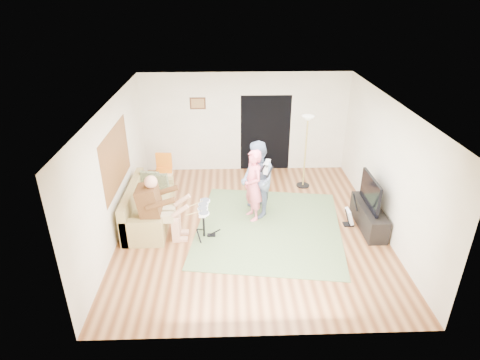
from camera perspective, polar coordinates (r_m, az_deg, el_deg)
The scene contains 19 objects.
floor at distance 8.72m, azimuth 1.63°, elevation -6.58°, with size 6.00×6.00×0.00m, color brown.
walls at distance 8.07m, azimuth 1.75°, elevation 1.51°, with size 5.50×6.00×2.70m, color #F0E5D0, non-canonical shape.
ceiling at distance 7.61m, azimuth 1.89°, elevation 10.79°, with size 6.00×6.00×0.00m, color white.
window_blinds at distance 8.46m, azimuth -17.24°, elevation 2.97°, with size 2.05×2.05×0.00m, color brown.
doorway at distance 10.99m, azimuth 3.64°, elevation 6.63°, with size 2.10×2.10×0.00m, color black.
picture_frame at distance 10.71m, azimuth -6.03°, elevation 10.79°, with size 0.42×0.03×0.32m, color #3F2314.
area_rug at distance 8.69m, azimuth 4.09°, elevation -6.70°, with size 3.02×3.25×0.02m, color #546D42.
sofa at distance 8.99m, azimuth -13.24°, elevation -4.18°, with size 0.85×2.06×0.83m.
drummer at distance 8.23m, azimuth -11.29°, elevation -4.83°, with size 0.91×0.51×1.41m.
drum_kit at distance 8.25m, azimuth -5.19°, elevation -6.14°, with size 0.40×0.72×0.74m.
singer at distance 8.62m, azimuth 1.88°, elevation -0.79°, with size 0.59×0.39×1.62m, color #F96C83.
microphone at distance 8.46m, azimuth 3.28°, elevation 1.64°, with size 0.06×0.06×0.24m, color black, non-canonical shape.
guitarist at distance 8.74m, azimuth 2.49°, elevation 0.02°, with size 0.84×0.66×1.73m, color #6E80A1.
guitar_held at distance 8.63m, azimuth 3.85°, elevation 1.89°, with size 0.12×0.60×0.26m, color white, non-canonical shape.
guitar_spare at distance 8.96m, azimuth 15.34°, elevation -4.97°, with size 0.28×0.25×0.78m.
torchiere_lamp at distance 10.01m, azimuth 9.42°, elevation 5.75°, with size 0.33×0.33×1.87m.
dining_chair at distance 10.18m, azimuth -10.77°, elevation 0.23°, with size 0.44×0.46×0.96m.
tv_cabinet at distance 9.00m, azimuth 17.85°, elevation -4.99°, with size 0.40×1.40×0.50m, color black.
television at distance 8.70m, azimuth 18.07°, elevation -1.61°, with size 0.06×1.05×0.65m, color black.
Camera 1 is at (-0.50, -7.32, 4.72)m, focal length 30.00 mm.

